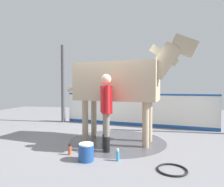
# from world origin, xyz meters

# --- Properties ---
(ground_plane) EXTENTS (16.00, 16.00, 0.02)m
(ground_plane) POSITION_xyz_m (0.00, 0.00, -0.01)
(ground_plane) COLOR gray
(wet_patch) EXTENTS (2.57, 2.57, 0.00)m
(wet_patch) POSITION_xyz_m (-0.28, -0.04, 0.00)
(wet_patch) COLOR #4C4C54
(wet_patch) RESTS_ON ground
(barrier_wall) EXTENTS (5.56, 1.02, 1.21)m
(barrier_wall) POSITION_xyz_m (-0.64, -2.15, 0.56)
(barrier_wall) COLOR white
(barrier_wall) RESTS_ON ground
(roof_post_far) EXTENTS (0.16, 0.16, 3.15)m
(roof_post_far) POSITION_xyz_m (2.33, -2.42, 1.58)
(roof_post_far) COLOR #4C4C51
(roof_post_far) RESTS_ON ground
(horse) EXTENTS (3.47, 1.31, 2.67)m
(horse) POSITION_xyz_m (-0.40, -0.02, 1.58)
(horse) COLOR tan
(horse) RESTS_ON ground
(handler) EXTENTS (0.37, 0.66, 1.73)m
(handler) POSITION_xyz_m (-0.15, 0.74, 1.00)
(handler) COLOR black
(handler) RESTS_ON ground
(wash_bucket) EXTENTS (0.31, 0.31, 0.34)m
(wash_bucket) POSITION_xyz_m (0.10, 1.42, 0.17)
(wash_bucket) COLOR #1E478C
(wash_bucket) RESTS_ON ground
(bottle_shampoo) EXTENTS (0.06, 0.06, 0.24)m
(bottle_shampoo) POSITION_xyz_m (-0.51, 1.32, 0.11)
(bottle_shampoo) COLOR #3399CC
(bottle_shampoo) RESTS_ON ground
(bottle_spray) EXTENTS (0.07, 0.07, 0.22)m
(bottle_spray) POSITION_xyz_m (0.54, 1.17, 0.10)
(bottle_spray) COLOR #CC5933
(bottle_spray) RESTS_ON ground
(hose_coil) EXTENTS (0.52, 0.52, 0.03)m
(hose_coil) POSITION_xyz_m (-1.49, 1.58, 0.02)
(hose_coil) COLOR black
(hose_coil) RESTS_ON ground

